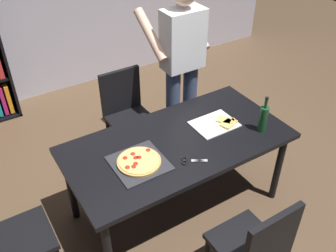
{
  "coord_description": "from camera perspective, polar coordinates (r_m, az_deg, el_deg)",
  "views": [
    {
      "loc": [
        -1.28,
        -1.9,
        2.58
      ],
      "look_at": [
        0.0,
        0.15,
        0.8
      ],
      "focal_mm": 39.89,
      "sensor_mm": 36.0,
      "label": 1
    }
  ],
  "objects": [
    {
      "name": "ground_plane",
      "position": [
        3.45,
        1.35,
        -12.02
      ],
      "size": [
        12.0,
        12.0,
        0.0
      ],
      "primitive_type": "plane",
      "color": "brown"
    },
    {
      "name": "chair_far_side",
      "position": [
        3.74,
        -6.39,
        2.53
      ],
      "size": [
        0.42,
        0.42,
        0.9
      ],
      "color": "black",
      "rests_on": "ground_plane"
    },
    {
      "name": "wine_bottle",
      "position": [
        3.07,
        14.34,
        1.16
      ],
      "size": [
        0.07,
        0.07,
        0.32
      ],
      "color": "#194723",
      "rests_on": "dining_table"
    },
    {
      "name": "kitchen_scissors",
      "position": [
        2.75,
        3.32,
        -5.31
      ],
      "size": [
        0.19,
        0.15,
        0.01
      ],
      "color": "silver",
      "rests_on": "dining_table"
    },
    {
      "name": "pepperoni_pizza_on_tray",
      "position": [
        2.73,
        -4.46,
        -5.5
      ],
      "size": [
        0.38,
        0.38,
        0.04
      ],
      "color": "#2D2D33",
      "rests_on": "dining_table"
    },
    {
      "name": "person_serving_pizza",
      "position": [
        3.54,
        2.08,
        9.8
      ],
      "size": [
        0.55,
        0.54,
        1.75
      ],
      "color": "#38476B",
      "rests_on": "ground_plane"
    },
    {
      "name": "chair_left_end",
      "position": [
        2.81,
        -23.65,
        -15.24
      ],
      "size": [
        0.42,
        0.42,
        0.9
      ],
      "color": "black",
      "rests_on": "ground_plane"
    },
    {
      "name": "pizza_slices_on_towel",
      "position": [
        3.13,
        7.82,
        0.42
      ],
      "size": [
        0.36,
        0.28,
        0.03
      ],
      "color": "white",
      "rests_on": "dining_table"
    },
    {
      "name": "dining_table",
      "position": [
        2.98,
        1.53,
        -3.34
      ],
      "size": [
        1.78,
        0.9,
        0.75
      ],
      "color": "black",
      "rests_on": "ground_plane"
    },
    {
      "name": "chair_near_camera",
      "position": [
        2.62,
        13.29,
        -17.32
      ],
      "size": [
        0.42,
        0.42,
        0.9
      ],
      "color": "black",
      "rests_on": "ground_plane"
    }
  ]
}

